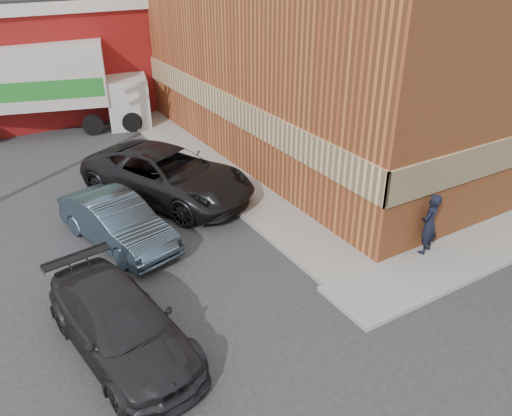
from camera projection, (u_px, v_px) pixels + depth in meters
ground at (333, 284)px, 12.69m from camera, size 90.00×90.00×0.00m
brick_building at (363, 23)px, 21.17m from camera, size 14.25×18.25×9.36m
sidewalk_west at (201, 161)px, 19.74m from camera, size 1.80×18.00×0.12m
man at (429, 224)px, 13.42m from camera, size 0.74×0.60×1.75m
sedan at (117, 222)px, 14.13m from camera, size 2.51×4.45×1.39m
suv_a at (168, 175)px, 16.65m from camera, size 5.15×6.68×1.69m
suv_b at (121, 325)px, 10.35m from camera, size 2.51×4.84×1.34m
box_truck at (53, 82)px, 22.08m from camera, size 8.23×4.35×3.89m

